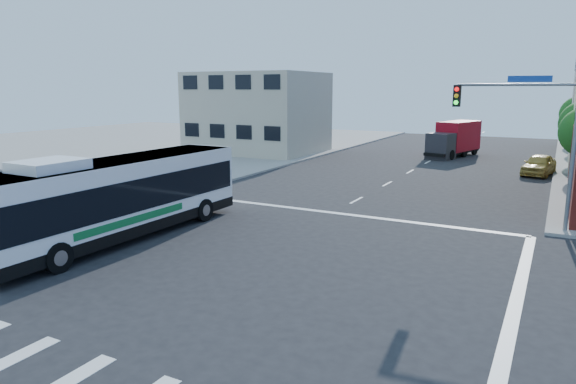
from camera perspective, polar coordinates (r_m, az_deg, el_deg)
The scene contains 7 objects.
ground at distance 19.12m, azimuth -6.31°, elevation -8.31°, with size 120.00×120.00×0.00m, color black.
sidewalk_nw at distance 67.59m, azimuth -14.27°, elevation 5.68°, with size 50.00×50.00×0.15m, color gray.
building_west at distance 52.49m, azimuth -3.37°, elevation 8.75°, with size 12.06×10.06×8.00m.
signal_mast_ne at distance 25.51m, azimuth 25.55°, elevation 7.06°, with size 7.91×1.13×8.07m.
transit_bus at distance 23.21m, azimuth -18.31°, elevation -0.48°, with size 3.06×13.02×3.84m.
box_truck at distance 51.89m, azimuth 17.96°, elevation 5.55°, with size 4.03×7.72×3.34m.
parked_car at distance 43.21m, azimuth 26.11°, elevation 2.75°, with size 1.86×4.62×1.57m, color gold.
Camera 1 is at (10.23, -14.82, 6.43)m, focal length 32.00 mm.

